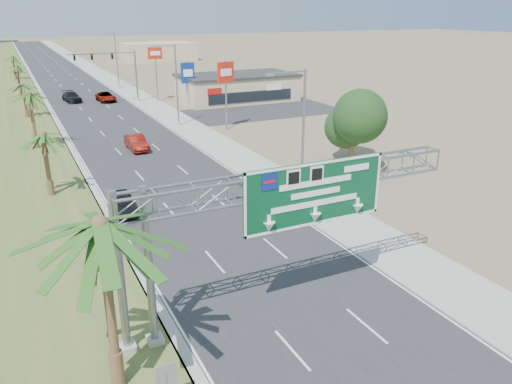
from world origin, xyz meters
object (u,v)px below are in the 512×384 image
object	(u,v)px
car_mid_lane	(136,143)
pole_sign_blue	(188,74)
sign_gantry	(281,195)
car_far	(72,97)
pole_sign_red_near	(226,76)
signal_mast	(123,72)
car_right_lane	(106,97)
pole_sign_red_far	(155,58)
store_building	(237,88)
palm_near	(100,225)
car_left_lane	(122,204)

from	to	relation	value
car_mid_lane	pole_sign_blue	world-z (taller)	pole_sign_blue
sign_gantry	pole_sign_blue	distance (m)	55.81
car_far	pole_sign_red_near	world-z (taller)	pole_sign_red_near
signal_mast	car_right_lane	distance (m)	5.50
sign_gantry	pole_sign_red_far	world-z (taller)	pole_sign_red_far
store_building	car_right_lane	world-z (taller)	store_building
sign_gantry	car_far	distance (m)	67.01
palm_near	car_mid_lane	xyz separation A→B (m)	(9.12, 34.86, -6.16)
car_right_lane	car_left_lane	bearing A→B (deg)	-101.74
store_building	pole_sign_red_far	distance (m)	13.72
car_left_lane	signal_mast	bearing A→B (deg)	83.26
car_right_lane	car_far	bearing A→B (deg)	153.94
car_right_lane	store_building	bearing A→B (deg)	-26.42
sign_gantry	signal_mast	world-z (taller)	signal_mast
palm_near	pole_sign_red_far	bearing A→B (deg)	72.91
car_mid_lane	signal_mast	bearing A→B (deg)	79.10
pole_sign_red_near	store_building	bearing A→B (deg)	62.10
sign_gantry	pole_sign_red_near	distance (m)	39.77
car_mid_lane	pole_sign_red_far	distance (m)	30.40
palm_near	pole_sign_red_near	bearing A→B (deg)	61.55
car_right_lane	pole_sign_red_near	size ratio (longest dim) A/B	0.63
sign_gantry	car_right_lane	size ratio (longest dim) A/B	3.18
palm_near	pole_sign_red_far	world-z (taller)	pole_sign_red_far
signal_mast	pole_sign_red_near	bearing A→B (deg)	-74.09
store_building	car_left_lane	world-z (taller)	store_building
palm_near	car_right_lane	xyz separation A→B (m)	(11.80, 66.56, -6.20)
car_right_lane	pole_sign_blue	xyz separation A→B (m)	(10.40, -10.63, 4.15)
pole_sign_red_near	pole_sign_red_far	size ratio (longest dim) A/B	0.96
sign_gantry	signal_mast	size ratio (longest dim) A/B	1.63
car_right_lane	pole_sign_red_far	distance (m)	10.38
sign_gantry	signal_mast	bearing A→B (deg)	84.26
store_building	sign_gantry	bearing A→B (deg)	-112.36
car_right_lane	car_mid_lane	bearing A→B (deg)	-97.45
car_mid_lane	car_far	xyz separation A→B (m)	(-2.29, 33.85, 0.01)
car_right_lane	car_far	world-z (taller)	car_far
car_left_lane	car_mid_lane	bearing A→B (deg)	79.17
store_building	car_mid_lane	bearing A→B (deg)	-133.66
car_mid_lane	car_right_lane	bearing A→B (deg)	84.51
pole_sign_blue	pole_sign_red_far	xyz separation A→B (m)	(-2.88, 6.92, 1.96)
car_left_lane	car_far	world-z (taller)	car_far
store_building	car_far	size ratio (longest dim) A/B	3.35
pole_sign_red_far	store_building	bearing A→B (deg)	-22.19
store_building	pole_sign_red_far	world-z (taller)	pole_sign_red_far
car_mid_lane	car_far	world-z (taller)	car_far
car_left_lane	car_far	size ratio (longest dim) A/B	0.84
store_building	pole_sign_red_far	size ratio (longest dim) A/B	2.08
pole_sign_red_near	pole_sign_blue	xyz separation A→B (m)	(0.83, 16.49, -1.62)
sign_gantry	car_far	world-z (taller)	sign_gantry
car_right_lane	pole_sign_red_near	world-z (taller)	pole_sign_red_near
car_left_lane	pole_sign_red_near	world-z (taller)	pole_sign_red_near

